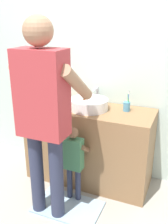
# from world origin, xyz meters

# --- Properties ---
(ground_plane) EXTENTS (14.00, 14.00, 0.00)m
(ground_plane) POSITION_xyz_m (0.00, 0.00, 0.00)
(ground_plane) COLOR #9E998E
(back_wall) EXTENTS (4.40, 0.08, 2.70)m
(back_wall) POSITION_xyz_m (0.00, 0.62, 1.35)
(back_wall) COLOR silver
(back_wall) RESTS_ON ground
(vanity_cabinet) EXTENTS (1.34, 0.54, 0.85)m
(vanity_cabinet) POSITION_xyz_m (0.00, 0.30, 0.42)
(vanity_cabinet) COLOR olive
(vanity_cabinet) RESTS_ON ground
(sink_basin) EXTENTS (0.39, 0.39, 0.11)m
(sink_basin) POSITION_xyz_m (0.00, 0.28, 0.90)
(sink_basin) COLOR white
(sink_basin) RESTS_ON vanity_cabinet
(faucet) EXTENTS (0.18, 0.14, 0.18)m
(faucet) POSITION_xyz_m (0.00, 0.51, 0.93)
(faucet) COLOR #B7BABF
(faucet) RESTS_ON vanity_cabinet
(toothbrush_cup) EXTENTS (0.07, 0.07, 0.21)m
(toothbrush_cup) POSITION_xyz_m (0.37, 0.38, 0.90)
(toothbrush_cup) COLOR #4C8EB2
(toothbrush_cup) RESTS_ON vanity_cabinet
(soap_bottle) EXTENTS (0.06, 0.06, 0.17)m
(soap_bottle) POSITION_xyz_m (-0.36, 0.33, 0.91)
(soap_bottle) COLOR #66B2D1
(soap_bottle) RESTS_ON vanity_cabinet
(bath_mat) EXTENTS (0.64, 0.40, 0.02)m
(bath_mat) POSITION_xyz_m (0.00, -0.25, 0.01)
(bath_mat) COLOR #99B7CC
(bath_mat) RESTS_ON ground
(child_toddler) EXTENTS (0.24, 0.24, 0.79)m
(child_toddler) POSITION_xyz_m (0.00, -0.10, 0.47)
(child_toddler) COLOR #2D334C
(child_toddler) RESTS_ON ground
(adult_parent) EXTENTS (0.55, 0.57, 1.77)m
(adult_parent) POSITION_xyz_m (-0.14, -0.36, 1.06)
(adult_parent) COLOR #2D334C
(adult_parent) RESTS_ON ground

